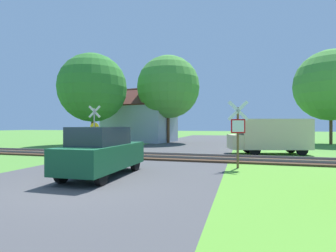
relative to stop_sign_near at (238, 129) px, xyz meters
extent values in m
plane|color=#4C8433|center=(-4.63, -4.59, -1.66)|extent=(160.00, 160.00, 0.00)
cube|color=#424244|center=(-4.63, -2.59, -1.66)|extent=(8.27, 80.00, 0.01)
cube|color=#422D1E|center=(-4.63, 2.61, -1.61)|extent=(60.00, 2.60, 0.10)
cube|color=slate|center=(-4.63, 3.33, -1.50)|extent=(60.00, 0.08, 0.12)
cube|color=slate|center=(-4.63, 1.90, -1.50)|extent=(60.00, 0.08, 0.12)
cylinder|color=brown|center=(-0.01, 0.03, -0.36)|extent=(0.10, 0.10, 2.61)
cube|color=red|center=(0.01, -0.03, 0.14)|extent=(0.60, 0.14, 0.60)
cube|color=white|center=(0.01, -0.05, 0.14)|extent=(0.49, 0.10, 0.49)
cube|color=white|center=(0.01, -0.03, 0.80)|extent=(0.87, 0.18, 0.88)
cube|color=white|center=(0.01, -0.03, 0.80)|extent=(0.87, 0.18, 0.88)
cylinder|color=#9E9EA5|center=(-9.89, 4.80, -0.13)|extent=(0.09, 0.09, 3.06)
cube|color=white|center=(-9.90, 4.86, 1.15)|extent=(0.87, 0.18, 0.88)
cube|color=white|center=(-9.90, 4.86, 1.15)|extent=(0.87, 0.18, 0.88)
cylinder|color=yellow|center=(-9.90, 4.86, 0.06)|extent=(0.64, 0.14, 0.64)
cube|color=#99A3B7|center=(-11.10, 16.30, 0.40)|extent=(8.16, 6.12, 4.12)
cube|color=#562823|center=(-11.31, 15.08, 3.37)|extent=(8.16, 4.10, 2.15)
cube|color=#562823|center=(-10.89, 17.51, 3.37)|extent=(8.16, 4.10, 2.15)
cube|color=brown|center=(-9.08, 15.95, 3.40)|extent=(0.58, 0.58, 1.10)
cylinder|color=#513823|center=(-13.44, 10.33, -0.17)|extent=(0.29, 0.29, 2.98)
sphere|color=#337A2D|center=(-13.44, 10.33, 3.74)|extent=(6.45, 6.45, 6.45)
cylinder|color=#513823|center=(-7.37, 15.19, 0.05)|extent=(0.31, 0.31, 3.43)
sphere|color=#478E38|center=(-7.37, 15.19, 4.25)|extent=(6.64, 6.64, 6.64)
cylinder|color=#513823|center=(8.50, 17.21, -0.08)|extent=(0.28, 0.28, 3.17)
sphere|color=#478E38|center=(8.50, 17.21, 4.08)|extent=(6.88, 6.88, 6.88)
cube|color=beige|center=(2.12, 6.36, -0.37)|extent=(4.54, 2.89, 1.90)
cube|color=beige|center=(-0.26, 5.75, -0.87)|extent=(1.13, 1.92, 0.90)
cube|color=#19232D|center=(0.10, 5.84, -0.04)|extent=(0.44, 1.57, 0.85)
cube|color=navy|center=(1.88, 7.28, -0.71)|extent=(3.66, 0.95, 0.16)
cylinder|color=black|center=(0.54, 6.76, -1.32)|extent=(0.70, 0.34, 0.68)
cylinder|color=black|center=(0.93, 5.25, -1.32)|extent=(0.70, 0.34, 0.68)
cylinder|color=black|center=(3.30, 7.47, -1.32)|extent=(0.70, 0.34, 0.68)
cylinder|color=black|center=(3.69, 5.96, -1.32)|extent=(0.70, 0.34, 0.68)
cube|color=#144C2D|center=(-4.67, -3.12, -0.94)|extent=(1.69, 4.02, 0.84)
cube|color=#19232D|center=(-4.67, -3.32, -0.20)|extent=(1.42, 2.22, 0.64)
cylinder|color=black|center=(-3.99, -1.75, -1.36)|extent=(0.19, 0.60, 0.60)
cylinder|color=black|center=(-5.39, -1.77, -1.36)|extent=(0.19, 0.60, 0.60)
cylinder|color=black|center=(-3.95, -4.47, -1.36)|extent=(0.19, 0.60, 0.60)
cylinder|color=black|center=(-5.35, -4.48, -1.36)|extent=(0.19, 0.60, 0.60)
camera|label=1|loc=(0.16, -11.56, 0.17)|focal=28.00mm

